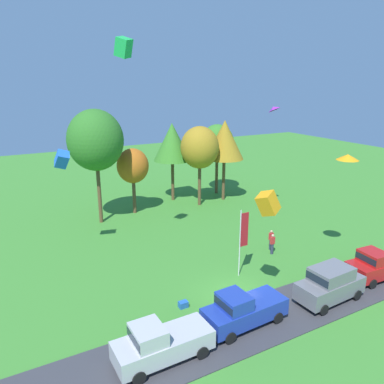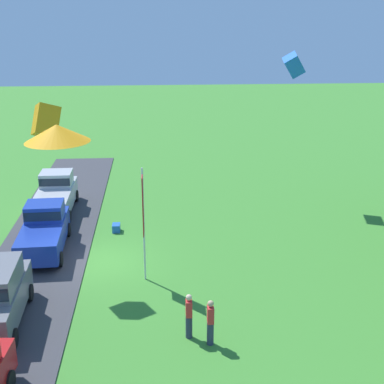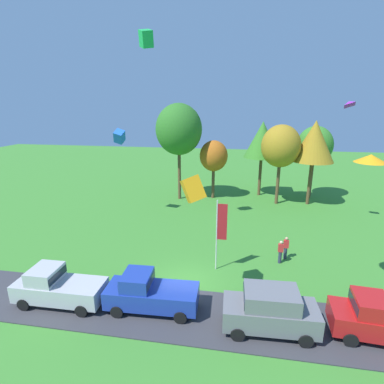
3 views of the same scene
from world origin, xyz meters
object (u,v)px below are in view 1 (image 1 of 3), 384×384
(car_pickup_far_end, at_px, (160,343))
(person_watching_sky, at_px, (271,240))
(tree_center_back, at_px, (225,140))
(tree_right_of_center, at_px, (200,148))
(kite_diamond_near_flag, at_px, (273,108))
(kite_box_trailing_tail, at_px, (123,47))
(person_on_lawn, at_px, (272,244))
(kite_delta_low_drifter, at_px, (348,157))
(car_pickup_mid_row, at_px, (242,309))
(kite_box_over_trees, at_px, (62,159))
(tree_left_of_center, at_px, (217,143))
(kite_box_topmost, at_px, (268,203))
(flag_banner, at_px, (243,234))
(tree_far_left, at_px, (133,166))
(car_pickup_by_flagpole, at_px, (378,264))
(tree_lone_near, at_px, (172,142))
(cooler_box, at_px, (183,304))
(tree_far_right, at_px, (95,140))
(car_suv_near_entrance, at_px, (330,283))

(car_pickup_far_end, relative_size, person_watching_sky, 2.94)
(tree_center_back, bearing_deg, tree_right_of_center, -173.50)
(car_pickup_far_end, height_order, kite_diamond_near_flag, kite_diamond_near_flag)
(kite_diamond_near_flag, relative_size, kite_box_trailing_tail, 0.80)
(person_on_lawn, bearing_deg, kite_delta_low_drifter, -43.75)
(car_pickup_far_end, bearing_deg, car_pickup_mid_row, 3.65)
(kite_box_over_trees, bearing_deg, car_pickup_mid_row, -63.15)
(person_watching_sky, relative_size, tree_center_back, 0.18)
(person_watching_sky, xyz_separation_m, kite_diamond_near_flag, (4.86, 6.37, 10.10))
(tree_left_of_center, relative_size, kite_box_topmost, 6.99)
(person_on_lawn, bearing_deg, person_watching_sky, 57.34)
(person_watching_sky, xyz_separation_m, kite_box_topmost, (-5.86, -6.14, 5.90))
(kite_box_over_trees, bearing_deg, person_watching_sky, -22.70)
(car_pickup_mid_row, bearing_deg, kite_box_trailing_tail, 105.31)
(person_watching_sky, height_order, kite_delta_low_drifter, kite_delta_low_drifter)
(person_watching_sky, height_order, flag_banner, flag_banner)
(person_watching_sky, bearing_deg, tree_center_back, 72.97)
(tree_right_of_center, distance_m, tree_center_back, 3.54)
(car_pickup_far_end, distance_m, tree_far_left, 22.87)
(person_watching_sky, relative_size, kite_delta_low_drifter, 1.08)
(car_pickup_far_end, bearing_deg, tree_far_left, 72.80)
(tree_center_back, xyz_separation_m, kite_diamond_near_flag, (0.74, -7.07, 3.91))
(person_on_lawn, xyz_separation_m, tree_center_back, (4.57, 14.15, 6.19))
(kite_box_topmost, xyz_separation_m, kite_diamond_near_flag, (10.72, 12.50, 4.21))
(tree_right_of_center, height_order, tree_left_of_center, tree_right_of_center)
(car_pickup_far_end, relative_size, car_pickup_by_flagpole, 0.98)
(person_watching_sky, distance_m, person_on_lawn, 0.84)
(flag_banner, height_order, kite_diamond_near_flag, kite_diamond_near_flag)
(tree_center_back, relative_size, kite_box_over_trees, 8.13)
(tree_lone_near, height_order, cooler_box, tree_lone_near)
(tree_far_left, bearing_deg, person_on_lawn, -66.89)
(tree_far_right, height_order, cooler_box, tree_far_right)
(person_watching_sky, bearing_deg, kite_diamond_near_flag, 52.67)
(tree_lone_near, xyz_separation_m, kite_diamond_near_flag, (6.03, -9.80, 4.13))
(flag_banner, relative_size, kite_delta_low_drifter, 3.17)
(kite_delta_low_drifter, relative_size, kite_box_over_trees, 1.38)
(car_pickup_by_flagpole, bearing_deg, cooler_box, 165.86)
(tree_far_right, bearing_deg, person_on_lawn, -53.38)
(flag_banner, bearing_deg, kite_box_trailing_tail, 139.76)
(person_on_lawn, relative_size, kite_box_topmost, 1.40)
(person_on_lawn, bearing_deg, kite_box_trailing_tail, 160.55)
(person_watching_sky, distance_m, flag_banner, 5.69)
(kite_box_over_trees, bearing_deg, person_on_lawn, -25.67)
(tree_far_right, bearing_deg, tree_far_left, 14.69)
(tree_far_left, distance_m, flag_banner, 16.58)
(flag_banner, relative_size, cooler_box, 8.94)
(person_watching_sky, bearing_deg, car_suv_near_entrance, -102.75)
(car_pickup_by_flagpole, relative_size, tree_lone_near, 0.57)
(person_watching_sky, bearing_deg, kite_delta_low_drifter, -53.06)
(person_on_lawn, bearing_deg, flag_banner, -159.17)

